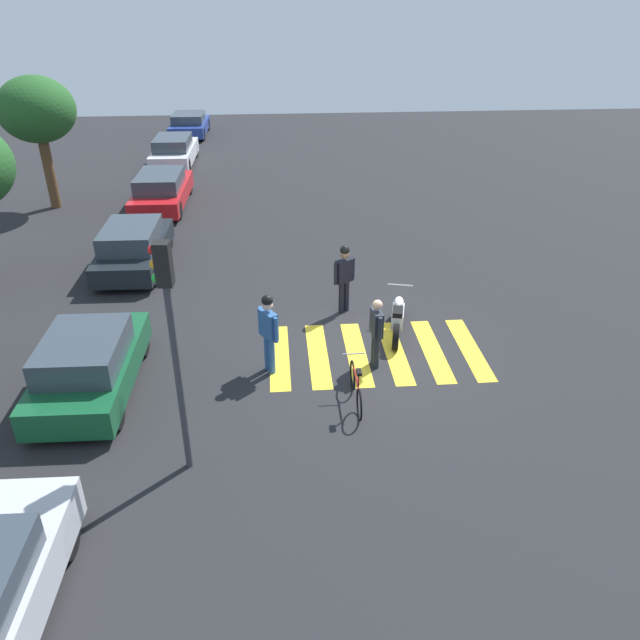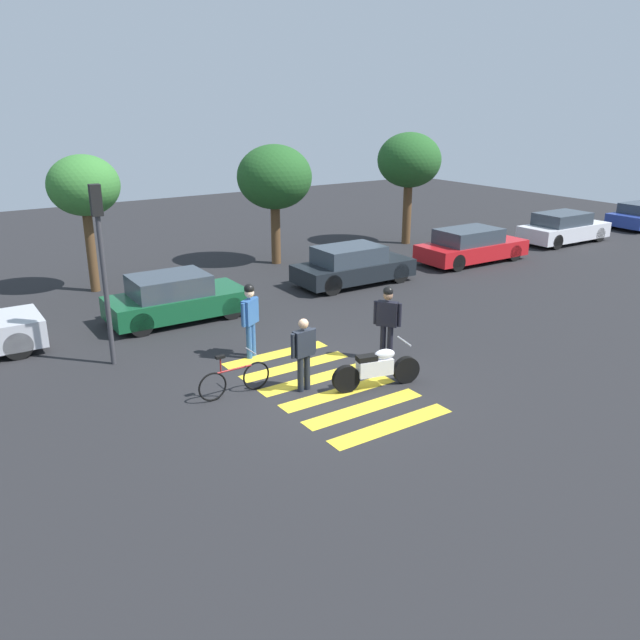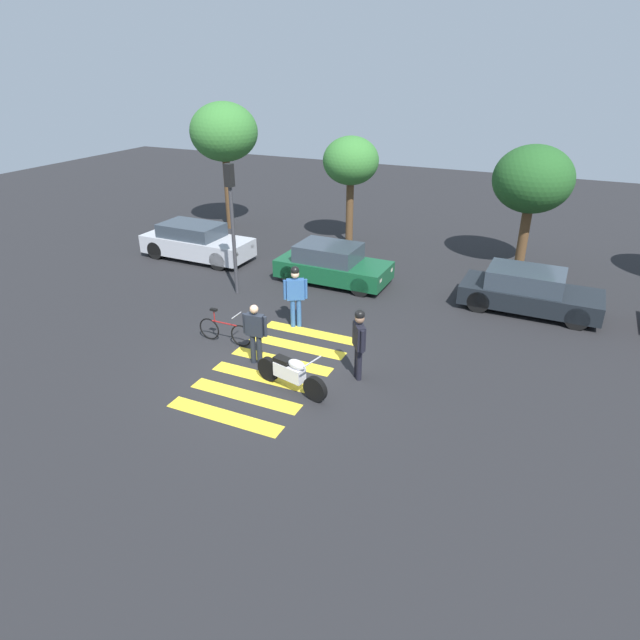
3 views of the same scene
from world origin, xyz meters
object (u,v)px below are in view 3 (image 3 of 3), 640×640
object	(u,v)px
officer_on_foot	(359,339)
car_black_suv	(529,291)
car_green_compact	(332,264)
police_motorcycle	(291,373)
leaning_bicycle	(225,331)
officer_by_motorcycle	(255,331)
car_silver_sedan	(196,242)
traffic_light_pole	(232,209)
pedestrian_bystander	(295,292)

from	to	relation	value
officer_on_foot	car_black_suv	size ratio (longest dim) A/B	0.44
car_green_compact	police_motorcycle	bearing A→B (deg)	-74.54
leaning_bicycle	officer_by_motorcycle	bearing A→B (deg)	-24.01
car_green_compact	car_black_suv	xyz separation A→B (m)	(6.55, 0.28, -0.00)
officer_by_motorcycle	car_silver_sedan	distance (m)	8.91
car_green_compact	car_black_suv	bearing A→B (deg)	2.46
officer_on_foot	car_silver_sedan	world-z (taller)	officer_on_foot
leaning_bicycle	officer_on_foot	xyz separation A→B (m)	(4.04, -0.21, 0.72)
car_black_suv	traffic_light_pole	distance (m)	9.68
officer_on_foot	officer_by_motorcycle	bearing A→B (deg)	-171.27
police_motorcycle	car_black_suv	bearing A→B (deg)	56.98
officer_by_motorcycle	leaning_bicycle	bearing A→B (deg)	155.99
officer_on_foot	car_green_compact	bearing A→B (deg)	118.99
leaning_bicycle	pedestrian_bystander	xyz separation A→B (m)	(1.34, 1.74, 0.74)
car_green_compact	officer_on_foot	bearing A→B (deg)	-61.01
leaning_bicycle	car_black_suv	bearing A→B (deg)	37.83
leaning_bicycle	car_silver_sedan	xyz separation A→B (m)	(-5.00, 5.60, 0.31)
pedestrian_bystander	officer_by_motorcycle	bearing A→B (deg)	-88.99
officer_on_foot	officer_by_motorcycle	world-z (taller)	officer_on_foot
officer_on_foot	traffic_light_pole	distance (m)	6.87
officer_on_foot	traffic_light_pole	size ratio (longest dim) A/B	0.43
officer_by_motorcycle	car_black_suv	distance (m)	8.80
car_black_suv	leaning_bicycle	bearing A→B (deg)	-142.17
officer_by_motorcycle	car_silver_sedan	size ratio (longest dim) A/B	0.37
officer_by_motorcycle	car_black_suv	world-z (taller)	officer_by_motorcycle
pedestrian_bystander	traffic_light_pole	size ratio (longest dim) A/B	0.44
officer_on_foot	traffic_light_pole	bearing A→B (deg)	148.82
police_motorcycle	car_silver_sedan	size ratio (longest dim) A/B	0.46
leaning_bicycle	officer_on_foot	bearing A→B (deg)	-2.92
car_silver_sedan	car_green_compact	bearing A→B (deg)	-1.10
pedestrian_bystander	car_green_compact	distance (m)	3.80
car_silver_sedan	leaning_bicycle	bearing A→B (deg)	-48.23
officer_by_motorcycle	pedestrian_bystander	size ratio (longest dim) A/B	0.88
leaning_bicycle	officer_on_foot	world-z (taller)	officer_on_foot
car_silver_sedan	traffic_light_pole	xyz separation A→B (m)	(3.36, -2.37, 2.20)
leaning_bicycle	car_silver_sedan	bearing A→B (deg)	131.77
officer_by_motorcycle	pedestrian_bystander	bearing A→B (deg)	91.01
officer_by_motorcycle	car_silver_sedan	world-z (taller)	officer_by_motorcycle
traffic_light_pole	car_black_suv	bearing A→B (deg)	15.67
police_motorcycle	car_black_suv	xyz separation A→B (m)	(4.65, 7.16, 0.19)
leaning_bicycle	traffic_light_pole	distance (m)	4.41
traffic_light_pole	car_green_compact	bearing A→B (deg)	41.93
officer_on_foot	car_green_compact	xyz separation A→B (m)	(-3.16, 5.70, -0.44)
police_motorcycle	leaning_bicycle	xyz separation A→B (m)	(-2.78, 1.39, -0.09)
pedestrian_bystander	traffic_light_pole	xyz separation A→B (m)	(-2.98, 1.48, 1.77)
police_motorcycle	leaning_bicycle	bearing A→B (deg)	153.51
officer_on_foot	traffic_light_pole	xyz separation A→B (m)	(-5.68, 3.43, 1.79)
pedestrian_bystander	traffic_light_pole	world-z (taller)	traffic_light_pole
pedestrian_bystander	leaning_bicycle	bearing A→B (deg)	-127.48
car_silver_sedan	car_green_compact	size ratio (longest dim) A/B	1.12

